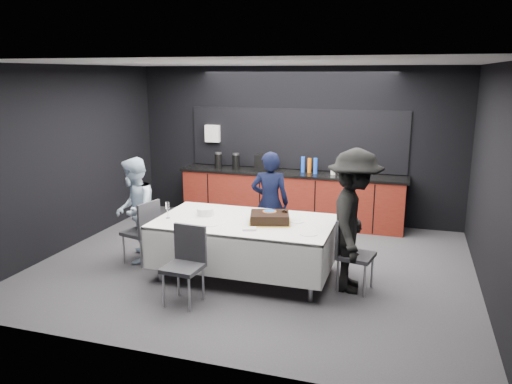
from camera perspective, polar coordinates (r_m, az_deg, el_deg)
ground at (r=7.20m, az=-0.24°, el=-8.33°), size 6.00×6.00×0.00m
room_shell at (r=6.74m, az=-0.26°, el=6.51°), size 6.04×5.04×2.82m
kitchenette at (r=9.08m, az=3.92°, el=-0.15°), size 4.10×0.64×2.05m
party_table at (r=6.63m, az=-1.30°, el=-4.40°), size 2.32×1.32×0.78m
cake_assembly at (r=6.47m, az=1.59°, el=-2.95°), size 0.63×0.56×0.17m
plate_stack at (r=6.84m, az=-5.80°, el=-2.24°), size 0.23×0.23×0.10m
loose_plate_near at (r=6.42m, az=-5.24°, el=-3.72°), size 0.20×0.20×0.01m
loose_plate_right_a at (r=6.55m, az=4.71°, el=-3.35°), size 0.19×0.19×0.01m
loose_plate_right_b at (r=6.06m, az=6.03°, el=-4.77°), size 0.21×0.21×0.01m
loose_plate_far at (r=6.95m, az=0.28°, el=-2.31°), size 0.18×0.18×0.01m
fork_pile at (r=6.18m, az=-0.78°, el=-4.23°), size 0.20×0.16×0.03m
champagne_flute at (r=6.74m, az=-10.10°, el=-1.66°), size 0.06×0.06×0.22m
chair_left at (r=7.26m, az=-12.68°, el=-4.01°), size 0.51×0.51×0.92m
chair_right at (r=6.38m, az=10.69°, el=-6.36°), size 0.49×0.49×0.92m
chair_near at (r=6.00m, az=-7.99°, el=-7.57°), size 0.45×0.45×0.92m
person_center at (r=7.47m, az=1.60°, el=-1.24°), size 0.63×0.47×1.56m
person_left at (r=7.35m, az=-13.69°, el=-2.04°), size 0.81×0.90×1.52m
person_right at (r=6.26m, az=11.09°, el=-3.28°), size 0.74×1.20×1.80m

